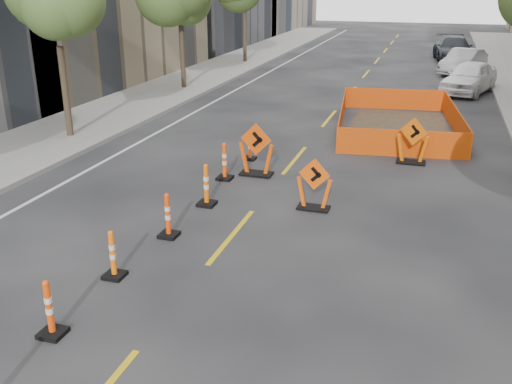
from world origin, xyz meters
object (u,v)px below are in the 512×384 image
(chevron_sign_left, at_px, (256,149))
(channelizer_7, at_px, (250,145))
(channelizer_2, at_px, (49,308))
(parked_car_near, at_px, (469,77))
(channelizer_4, at_px, (168,215))
(chevron_sign_right, at_px, (413,140))
(channelizer_6, at_px, (224,161))
(channelizer_5, at_px, (206,185))
(chevron_sign_center, at_px, (314,184))
(parked_car_mid, at_px, (463,62))
(channelizer_3, at_px, (113,254))
(parked_car_far, at_px, (453,49))

(chevron_sign_left, bearing_deg, channelizer_7, 120.49)
(channelizer_2, distance_m, parked_car_near, 25.13)
(channelizer_4, height_order, chevron_sign_right, chevron_sign_right)
(channelizer_6, height_order, chevron_sign_left, chevron_sign_left)
(chevron_sign_left, bearing_deg, chevron_sign_right, 35.91)
(channelizer_5, relative_size, channelizer_6, 1.02)
(channelizer_4, height_order, chevron_sign_center, chevron_sign_center)
(channelizer_5, relative_size, parked_car_mid, 0.25)
(parked_car_mid, bearing_deg, channelizer_4, -85.26)
(channelizer_3, bearing_deg, parked_car_near, 71.84)
(parked_car_mid, relative_size, parked_car_far, 0.79)
(parked_car_far, bearing_deg, channelizer_6, -109.67)
(channelizer_5, height_order, parked_car_near, parked_car_near)
(channelizer_6, distance_m, chevron_sign_center, 3.29)
(channelizer_2, bearing_deg, parked_car_far, 79.69)
(channelizer_4, distance_m, channelizer_7, 6.08)
(channelizer_2, xyz_separation_m, channelizer_6, (0.02, 8.11, 0.04))
(channelizer_2, distance_m, channelizer_4, 4.06)
(chevron_sign_center, height_order, parked_car_mid, parked_car_mid)
(parked_car_near, height_order, parked_car_far, parked_car_far)
(channelizer_5, xyz_separation_m, parked_car_mid, (6.79, 24.06, 0.18))
(channelizer_2, relative_size, channelizer_4, 0.98)
(channelizer_4, relative_size, channelizer_6, 0.96)
(channelizer_5, relative_size, chevron_sign_center, 0.83)
(channelizer_6, relative_size, parked_car_near, 0.24)
(channelizer_4, distance_m, parked_car_far, 32.40)
(parked_car_near, height_order, parked_car_mid, parked_car_near)
(channelizer_6, distance_m, parked_car_near, 17.51)
(channelizer_7, bearing_deg, parked_car_mid, 70.90)
(chevron_sign_right, relative_size, parked_car_far, 0.26)
(channelizer_3, bearing_deg, channelizer_4, 84.19)
(chevron_sign_right, bearing_deg, parked_car_near, 103.55)
(channelizer_2, xyz_separation_m, channelizer_4, (0.17, 4.05, 0.01))
(parked_car_far, bearing_deg, channelizer_4, -107.78)
(chevron_sign_center, relative_size, parked_car_mid, 0.30)
(channelizer_7, height_order, parked_car_near, parked_car_near)
(chevron_sign_center, distance_m, parked_car_far, 29.39)
(chevron_sign_left, bearing_deg, channelizer_6, -134.90)
(channelizer_6, bearing_deg, channelizer_4, -87.92)
(channelizer_2, bearing_deg, channelizer_6, 89.84)
(chevron_sign_center, bearing_deg, parked_car_far, 88.92)
(channelizer_3, distance_m, parked_car_mid, 29.00)
(parked_car_far, bearing_deg, channelizer_3, -107.46)
(channelizer_5, height_order, chevron_sign_right, chevron_sign_right)
(channelizer_5, distance_m, parked_car_mid, 25.00)
(channelizer_2, relative_size, channelizer_3, 1.02)
(channelizer_6, relative_size, chevron_sign_left, 0.69)
(channelizer_7, bearing_deg, parked_car_near, 63.14)
(channelizer_2, xyz_separation_m, parked_car_near, (7.20, 24.07, 0.27))
(channelizer_2, xyz_separation_m, chevron_sign_right, (5.13, 11.31, 0.23))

